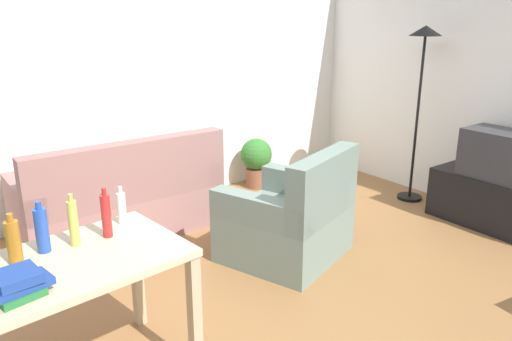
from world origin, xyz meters
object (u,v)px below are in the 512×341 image
(torchiere_lamp, at_px, (422,66))
(bottle_blue, at_px, (42,230))
(bottle_clear, at_px, (122,207))
(couch, at_px, (122,202))
(armchair, at_px, (291,220))
(tv_stand, at_px, (492,202))
(tv, at_px, (499,155))
(book_stack, at_px, (18,284))
(potted_plant, at_px, (256,159))
(bottle_squat, at_px, (73,222))
(desk, at_px, (64,282))
(bottle_red, at_px, (106,215))
(bottle_amber, at_px, (14,242))

(torchiere_lamp, height_order, bottle_blue, torchiere_lamp)
(bottle_blue, height_order, bottle_clear, bottle_blue)
(couch, distance_m, armchair, 1.55)
(tv_stand, xyz_separation_m, armchair, (-1.91, 0.65, 0.08))
(tv, xyz_separation_m, book_stack, (-4.06, -0.05, 0.12))
(bottle_blue, bearing_deg, couch, 57.18)
(potted_plant, xyz_separation_m, bottle_squat, (-2.60, -1.90, 0.56))
(tv_stand, relative_size, torchiere_lamp, 0.61)
(desk, height_order, armchair, armchair)
(couch, bearing_deg, bottle_red, 66.77)
(tv, relative_size, potted_plant, 1.05)
(tv, height_order, book_stack, tv)
(armchair, distance_m, bottle_blue, 2.05)
(torchiere_lamp, relative_size, armchair, 1.61)
(couch, distance_m, bottle_clear, 1.65)
(tv, relative_size, book_stack, 2.16)
(bottle_blue, xyz_separation_m, bottle_squat, (0.15, -0.02, 0.01))
(tv, xyz_separation_m, bottle_clear, (-3.39, 0.43, 0.16))
(tv, height_order, bottle_clear, bottle_clear)
(bottle_blue, distance_m, bottle_squat, 0.15)
(couch, height_order, bottle_amber, bottle_amber)
(bottle_squat, bearing_deg, couch, 61.57)
(torchiere_lamp, xyz_separation_m, bottle_red, (-3.53, -0.60, -0.53))
(tv_stand, bearing_deg, torchiere_lamp, 0.00)
(bottle_blue, relative_size, bottle_clear, 1.22)
(bottle_amber, bearing_deg, armchair, 10.12)
(potted_plant, distance_m, bottle_red, 3.13)
(tv, relative_size, bottle_clear, 2.68)
(bottle_red, bearing_deg, bottle_amber, -177.54)
(bottle_squat, height_order, bottle_clear, bottle_squat)
(bottle_amber, xyz_separation_m, bottle_clear, (0.61, 0.15, -0.02))
(bottle_amber, xyz_separation_m, book_stack, (-0.06, -0.33, -0.06))
(bottle_amber, relative_size, bottle_clear, 1.15)
(couch, distance_m, bottle_red, 1.83)
(bottle_clear, bearing_deg, torchiere_lamp, 7.90)
(bottle_squat, xyz_separation_m, bottle_clear, (0.31, 0.12, -0.03))
(couch, height_order, tv_stand, couch)
(tv_stand, xyz_separation_m, bottle_red, (-3.53, 0.30, 0.65))
(desk, height_order, bottle_clear, bottle_clear)
(potted_plant, bearing_deg, tv_stand, -63.35)
(tv_stand, relative_size, desk, 0.87)
(desk, distance_m, bottle_amber, 0.31)
(tv_stand, xyz_separation_m, bottle_clear, (-3.39, 0.43, 0.62))
(bottle_clear, bearing_deg, tv_stand, -7.27)
(armchair, distance_m, bottle_squat, 1.91)
(couch, relative_size, bottle_clear, 7.75)
(tv_stand, height_order, desk, desk)
(tv, relative_size, bottle_amber, 2.33)
(torchiere_lamp, distance_m, bottle_red, 3.62)
(armchair, xyz_separation_m, bottle_blue, (-1.95, -0.33, 0.56))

